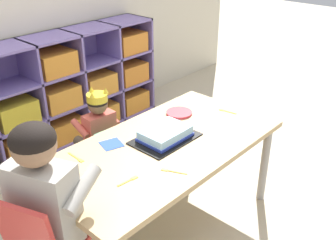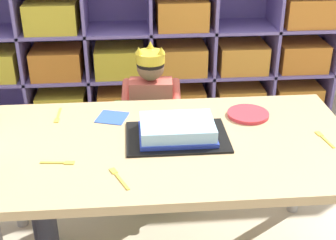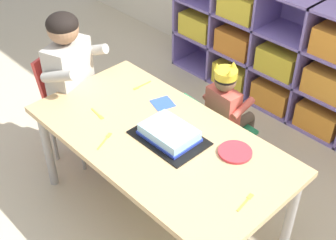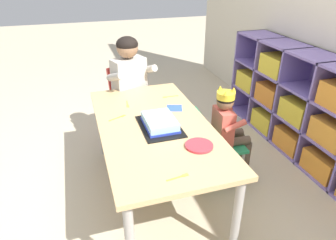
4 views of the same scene
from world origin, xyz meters
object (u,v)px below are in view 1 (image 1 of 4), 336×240
object	(u,v)px
adult_helper_seated	(53,196)
fork_near_child_seat	(172,171)
activity_table	(163,153)
classroom_chair_blue	(107,152)
fork_beside_plate_stack	(77,158)
fork_by_napkin	(227,111)
fork_near_cake_tray	(129,180)
paper_plate_stack	(179,113)
child_with_crown	(96,129)
birthday_cake_on_tray	(165,135)

from	to	relation	value
adult_helper_seated	fork_near_child_seat	size ratio (longest dim) A/B	7.88
activity_table	adult_helper_seated	world-z (taller)	adult_helper_seated
classroom_chair_blue	fork_beside_plate_stack	world-z (taller)	fork_beside_plate_stack
fork_beside_plate_stack	classroom_chair_blue	bearing A→B (deg)	-57.44
activity_table	fork_near_child_seat	size ratio (longest dim) A/B	10.86
fork_by_napkin	fork_near_cake_tray	bearing A→B (deg)	-93.06
paper_plate_stack	fork_near_cake_tray	bearing A→B (deg)	-157.47
classroom_chair_blue	paper_plate_stack	distance (m)	0.57
paper_plate_stack	fork_near_cake_tray	xyz separation A→B (m)	(-0.75, -0.31, -0.01)
adult_helper_seated	fork_near_cake_tray	world-z (taller)	adult_helper_seated
fork_beside_plate_stack	paper_plate_stack	bearing A→B (deg)	-93.03
paper_plate_stack	fork_near_child_seat	xyz separation A→B (m)	(-0.54, -0.42, -0.01)
fork_near_child_seat	fork_beside_plate_stack	size ratio (longest dim) A/B	0.99
fork_near_child_seat	fork_by_napkin	distance (m)	0.82
activity_table	fork_near_child_seat	distance (m)	0.29
child_with_crown	fork_by_napkin	world-z (taller)	child_with_crown
classroom_chair_blue	fork_by_napkin	size ratio (longest dim) A/B	4.74
adult_helper_seated	fork_near_child_seat	xyz separation A→B (m)	(0.57, -0.23, -0.05)
adult_helper_seated	fork_near_child_seat	distance (m)	0.61
child_with_crown	paper_plate_stack	size ratio (longest dim) A/B	4.67
birthday_cake_on_tray	fork_by_napkin	distance (m)	0.57
activity_table	fork_near_cake_tray	bearing A→B (deg)	-162.71
birthday_cake_on_tray	fork_near_child_seat	size ratio (longest dim) A/B	2.89
fork_near_child_seat	classroom_chair_blue	bearing A→B (deg)	144.58
birthday_cake_on_tray	fork_near_cake_tray	xyz separation A→B (m)	(-0.43, -0.15, -0.03)
classroom_chair_blue	birthday_cake_on_tray	xyz separation A→B (m)	(0.08, -0.47, 0.28)
activity_table	birthday_cake_on_tray	world-z (taller)	birthday_cake_on_tray
activity_table	fork_near_child_seat	bearing A→B (deg)	-127.53
fork_near_cake_tray	fork_beside_plate_stack	size ratio (longest dim) A/B	0.90
child_with_crown	paper_plate_stack	world-z (taller)	child_with_crown
child_with_crown	fork_near_child_seat	size ratio (longest dim) A/B	6.04
activity_table	fork_by_napkin	xyz separation A→B (m)	(0.62, -0.03, 0.07)
classroom_chair_blue	birthday_cake_on_tray	distance (m)	0.55
paper_plate_stack	fork_by_napkin	distance (m)	0.33
fork_near_child_seat	activity_table	bearing A→B (deg)	118.39
classroom_chair_blue	fork_beside_plate_stack	distance (m)	0.54
classroom_chair_blue	fork_near_child_seat	distance (m)	0.78
activity_table	birthday_cake_on_tray	bearing A→B (deg)	30.29
adult_helper_seated	fork_near_child_seat	world-z (taller)	adult_helper_seated
child_with_crown	fork_near_child_seat	xyz separation A→B (m)	(-0.15, -0.84, 0.11)
child_with_crown	fork_beside_plate_stack	size ratio (longest dim) A/B	6.01
classroom_chair_blue	child_with_crown	distance (m)	0.18
activity_table	adult_helper_seated	size ratio (longest dim) A/B	1.38
classroom_chair_blue	birthday_cake_on_tray	size ratio (longest dim) A/B	1.57
adult_helper_seated	birthday_cake_on_tray	bearing A→B (deg)	-107.68
birthday_cake_on_tray	child_with_crown	bearing A→B (deg)	97.16
adult_helper_seated	fork_near_cake_tray	size ratio (longest dim) A/B	8.72
fork_near_child_seat	fork_near_cake_tray	bearing A→B (deg)	-141.56
activity_table	paper_plate_stack	distance (m)	0.42
fork_beside_plate_stack	child_with_crown	bearing A→B (deg)	-47.87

